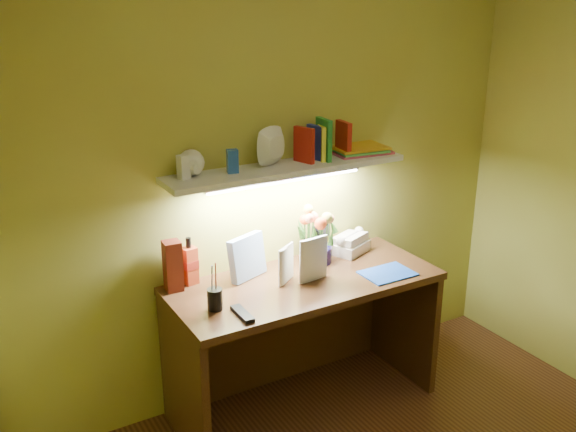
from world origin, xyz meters
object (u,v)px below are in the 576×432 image
at_px(telephone, 350,242).
at_px(whisky_bottle, 189,261).
at_px(desk, 304,344).
at_px(desk_clock, 360,240).
at_px(flower_bouquet, 316,235).

relative_size(telephone, whisky_bottle, 0.83).
distance_m(desk, desk_clock, 0.70).
bearing_deg(flower_bouquet, telephone, 3.92).
relative_size(telephone, desk_clock, 2.60).
relative_size(flower_bouquet, desk_clock, 3.90).
bearing_deg(whisky_bottle, desk, -26.20).
height_order(flower_bouquet, desk_clock, flower_bouquet).
xyz_separation_m(telephone, desk_clock, (0.11, 0.04, -0.02)).
height_order(flower_bouquet, telephone, flower_bouquet).
xyz_separation_m(desk, flower_bouquet, (0.17, 0.17, 0.53)).
bearing_deg(flower_bouquet, whisky_bottle, 172.99).
relative_size(flower_bouquet, telephone, 1.50).
xyz_separation_m(desk_clock, whisky_bottle, (-1.04, 0.03, 0.08)).
height_order(desk, telephone, telephone).
xyz_separation_m(flower_bouquet, desk_clock, (0.34, 0.06, -0.11)).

